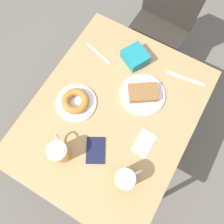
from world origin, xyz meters
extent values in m
plane|color=#666059|center=(0.00, 0.00, 0.00)|extent=(8.00, 8.00, 0.00)
cube|color=tan|center=(0.00, 0.00, 0.73)|extent=(0.78, 0.99, 0.03)
cylinder|color=black|center=(-0.35, -0.46, 0.36)|extent=(0.04, 0.04, 0.71)
cylinder|color=black|center=(-0.35, 0.46, 0.36)|extent=(0.04, 0.04, 0.71)
cylinder|color=black|center=(0.35, 0.46, 0.36)|extent=(0.04, 0.04, 0.71)
cube|color=#2D2823|center=(-0.08, 0.74, 0.45)|extent=(0.42, 0.42, 0.02)
cylinder|color=#2D2823|center=(-0.26, 0.57, 0.22)|extent=(0.03, 0.03, 0.44)
cylinder|color=#2D2823|center=(0.09, 0.55, 0.22)|extent=(0.03, 0.03, 0.44)
cylinder|color=#2D2823|center=(-0.24, 0.92, 0.22)|extent=(0.03, 0.03, 0.44)
cylinder|color=#2D2823|center=(0.11, 0.90, 0.22)|extent=(0.03, 0.03, 0.44)
cylinder|color=silver|center=(0.09, 0.16, 0.75)|extent=(0.23, 0.23, 0.01)
cube|color=brown|center=(0.09, 0.16, 0.77)|extent=(0.17, 0.16, 0.04)
cylinder|color=silver|center=(-0.18, -0.04, 0.75)|extent=(0.21, 0.21, 0.01)
torus|color=#B2702D|center=(-0.18, -0.04, 0.77)|extent=(0.14, 0.14, 0.04)
cylinder|color=#C68C23|center=(0.21, -0.25, 0.79)|extent=(0.09, 0.09, 0.10)
cylinder|color=white|center=(0.21, -0.25, 0.85)|extent=(0.09, 0.09, 0.02)
torus|color=silver|center=(0.23, -0.21, 0.80)|extent=(0.05, 0.07, 0.08)
cylinder|color=#C68C23|center=(-0.10, -0.29, 0.79)|extent=(0.09, 0.09, 0.10)
cylinder|color=white|center=(-0.10, -0.29, 0.85)|extent=(0.09, 0.09, 0.02)
torus|color=silver|center=(-0.13, -0.26, 0.80)|extent=(0.06, 0.06, 0.08)
cube|color=white|center=(0.21, -0.05, 0.75)|extent=(0.08, 0.12, 0.00)
cube|color=silver|center=(-0.24, 0.26, 0.75)|extent=(0.18, 0.06, 0.00)
cube|color=silver|center=(0.24, 0.36, 0.75)|extent=(0.21, 0.05, 0.00)
cube|color=#141938|center=(0.03, -0.20, 0.75)|extent=(0.14, 0.15, 0.01)
cube|color=teal|center=(-0.05, 0.33, 0.77)|extent=(0.16, 0.16, 0.06)
camera|label=1|loc=(0.17, -0.29, 1.78)|focal=35.00mm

